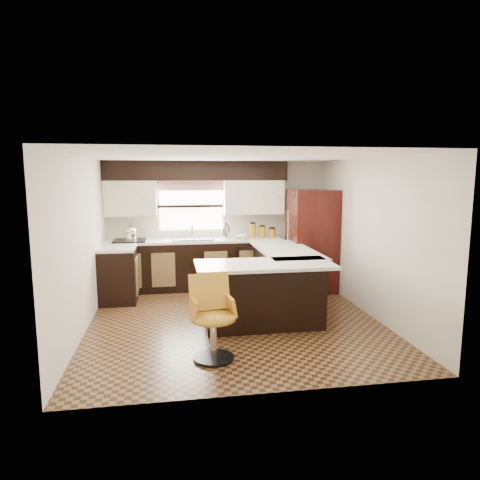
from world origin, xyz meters
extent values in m
plane|color=#49301A|center=(0.00, 0.00, 0.00)|extent=(4.40, 4.40, 0.00)
plane|color=silver|center=(0.00, 0.00, 2.40)|extent=(4.40, 4.40, 0.00)
plane|color=beige|center=(0.00, 2.20, 1.20)|extent=(4.40, 0.00, 4.40)
plane|color=beige|center=(0.00, -2.20, 1.20)|extent=(4.40, 0.00, 4.40)
plane|color=beige|center=(-2.10, 0.00, 1.20)|extent=(0.00, 4.40, 4.40)
plane|color=beige|center=(2.10, 0.00, 1.20)|extent=(0.00, 4.40, 4.40)
cube|color=black|center=(-0.45, 1.90, 0.45)|extent=(3.30, 0.60, 0.90)
cube|color=black|center=(-1.80, 1.25, 0.45)|extent=(0.60, 0.70, 0.90)
cube|color=silver|center=(-0.45, 1.90, 0.92)|extent=(3.30, 0.60, 0.04)
cube|color=silver|center=(-1.80, 1.25, 0.92)|extent=(0.60, 0.70, 0.04)
cube|color=black|center=(-0.40, 2.03, 2.22)|extent=(3.40, 0.35, 0.36)
cube|color=beige|center=(-1.62, 2.03, 1.72)|extent=(0.94, 0.35, 0.64)
cube|color=beige|center=(0.68, 2.03, 1.72)|extent=(1.14, 0.35, 0.64)
cube|color=white|center=(-0.50, 2.18, 1.55)|extent=(1.20, 0.02, 0.90)
cube|color=#D19B93|center=(-0.50, 2.14, 1.94)|extent=(1.30, 0.06, 0.18)
cube|color=#B2B2B7|center=(-0.50, 1.88, 0.96)|extent=(0.75, 0.45, 0.03)
cube|color=black|center=(0.55, 1.61, 0.43)|extent=(0.58, 0.03, 0.78)
cube|color=black|center=(-1.65, 1.88, 0.96)|extent=(0.58, 0.50, 0.02)
cube|color=black|center=(0.90, 0.62, 0.45)|extent=(0.60, 1.95, 0.90)
cube|color=black|center=(0.38, -0.35, 0.45)|extent=(1.65, 0.60, 0.90)
cube|color=silver|center=(0.95, 0.62, 0.92)|extent=(0.84, 1.95, 0.04)
cube|color=silver|center=(0.35, -0.44, 0.92)|extent=(1.89, 0.84, 0.04)
cube|color=black|center=(1.68, 1.46, 0.94)|extent=(0.80, 0.77, 1.88)
cylinder|color=silver|center=(0.13, 1.90, 1.08)|extent=(0.15, 0.15, 0.27)
imported|color=white|center=(0.40, 1.90, 0.98)|extent=(0.28, 0.28, 0.06)
cylinder|color=#9E7518|center=(0.64, 1.92, 1.08)|extent=(0.13, 0.13, 0.27)
cylinder|color=#9E7518|center=(0.83, 1.92, 1.05)|extent=(0.13, 0.13, 0.21)
cylinder|color=#9E7518|center=(1.03, 1.92, 1.03)|extent=(0.13, 0.13, 0.17)
camera|label=1|loc=(-0.91, -6.06, 2.14)|focal=32.00mm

